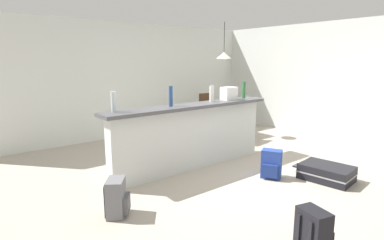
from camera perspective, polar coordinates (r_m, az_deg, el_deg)
name	(u,v)px	position (r m, az deg, el deg)	size (l,w,h in m)	color
ground_plane	(233,169)	(5.11, 7.51, -8.86)	(13.00, 13.00, 0.05)	#ADA393
wall_back	(137,80)	(7.27, -9.94, 7.26)	(6.60, 0.10, 2.50)	silver
wall_right	(321,80)	(7.49, 22.58, 6.69)	(0.10, 6.00, 2.50)	silver
partition_half_wall	(192,138)	(4.92, 0.07, -3.33)	(2.80, 0.20, 0.97)	silver
bar_countertop	(192,106)	(4.82, 0.07, 2.57)	(2.96, 0.40, 0.05)	#4C4C51
bottle_clear	(114,102)	(4.22, -14.14, 3.26)	(0.07, 0.07, 0.27)	silver
bottle_blue	(171,96)	(4.61, -3.90, 4.35)	(0.06, 0.06, 0.30)	#284C89
bottle_white	(212,94)	(5.13, 3.61, 4.82)	(0.07, 0.07, 0.26)	silver
bottle_green	(244,90)	(5.68, 9.46, 5.45)	(0.06, 0.06, 0.29)	#2D6B38
grocery_bag	(229,93)	(5.39, 6.76, 4.85)	(0.26, 0.18, 0.22)	silver
dining_table	(219,107)	(7.02, 4.89, 2.30)	(1.10, 0.80, 0.74)	#4C331E
dining_chair_near_partition	(235,117)	(6.57, 7.82, 0.48)	(0.44, 0.44, 0.93)	#4C331E
dining_chair_far_side	(204,110)	(7.48, 2.21, 1.85)	(0.44, 0.44, 0.93)	#4C331E
pendant_lamp	(224,55)	(6.98, 5.87, 11.67)	(0.34, 0.34, 0.82)	black
suitcase_flat_black	(326,173)	(4.92, 23.34, -8.81)	(0.57, 0.86, 0.22)	black
backpack_black	(313,233)	(3.11, 21.33, -18.68)	(0.29, 0.32, 0.42)	black
backpack_grey	(117,198)	(3.63, -13.59, -13.73)	(0.33, 0.34, 0.42)	slate
backpack_blue	(271,165)	(4.72, 14.29, -7.90)	(0.32, 0.33, 0.42)	#233D93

